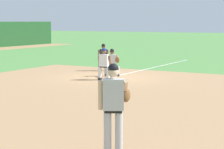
# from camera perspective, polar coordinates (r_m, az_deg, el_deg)

# --- Properties ---
(ground_plane) EXTENTS (160.00, 160.00, 0.00)m
(ground_plane) POSITION_cam_1_polar(r_m,az_deg,el_deg) (20.73, -0.16, -0.38)
(ground_plane) COLOR #518942
(infield_dirt_patch) EXTENTS (18.00, 18.00, 0.01)m
(infield_dirt_patch) POSITION_cam_1_polar(r_m,az_deg,el_deg) (14.66, -0.06, -3.45)
(infield_dirt_patch) COLOR #A87F56
(infield_dirt_patch) RESTS_ON ground
(foul_line_stripe) EXTENTS (10.63, 0.10, 0.00)m
(foul_line_stripe) POSITION_cam_1_polar(r_m,az_deg,el_deg) (25.46, 5.75, 0.98)
(foul_line_stripe) COLOR white
(foul_line_stripe) RESTS_ON ground
(first_base_bag) EXTENTS (0.38, 0.38, 0.09)m
(first_base_bag) POSITION_cam_1_polar(r_m,az_deg,el_deg) (20.72, -0.16, -0.26)
(first_base_bag) COLOR white
(first_base_bag) RESTS_ON ground
(baseball) EXTENTS (0.07, 0.07, 0.07)m
(baseball) POSITION_cam_1_polar(r_m,az_deg,el_deg) (13.48, 0.48, -4.23)
(baseball) COLOR white
(baseball) RESTS_ON ground
(pitcher) EXTENTS (0.84, 0.58, 1.86)m
(pitcher) POSITION_cam_1_polar(r_m,az_deg,el_deg) (8.46, 0.27, -3.93)
(pitcher) COLOR black
(pitcher) RESTS_ON ground
(first_baseman) EXTENTS (0.82, 1.02, 1.34)m
(first_baseman) POSITION_cam_1_polar(r_m,az_deg,el_deg) (21.07, 0.06, 1.74)
(first_baseman) COLOR black
(first_baseman) RESTS_ON ground
(baserunner) EXTENTS (0.51, 0.64, 1.46)m
(baserunner) POSITION_cam_1_polar(r_m,az_deg,el_deg) (19.79, -1.05, 1.58)
(baserunner) COLOR black
(baserunner) RESTS_ON ground
(umpire) EXTENTS (0.63, 0.68, 1.46)m
(umpire) POSITION_cam_1_polar(r_m,az_deg,el_deg) (23.46, -1.13, 2.42)
(umpire) COLOR black
(umpire) RESTS_ON ground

